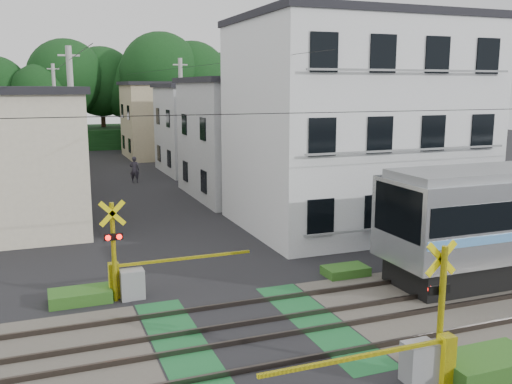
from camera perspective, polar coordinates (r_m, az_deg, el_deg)
name	(u,v)px	position (r m, az deg, el deg)	size (l,w,h in m)	color
ground	(252,333)	(15.25, -0.39, -13.94)	(120.00, 120.00, 0.00)	black
track_bed	(252,332)	(15.24, -0.39, -13.82)	(120.00, 120.00, 0.14)	#47423A
crossing_signal_near	(425,352)	(13.21, 16.51, -15.05)	(4.74, 0.65, 3.09)	yellow
crossing_signal_far	(129,276)	(17.71, -12.60, -8.18)	(4.74, 0.65, 3.09)	yellow
apartment_block	(354,124)	(26.22, 9.78, 6.76)	(10.20, 8.36, 9.30)	silver
houses_row	(119,133)	(39.36, -13.55, 5.79)	(22.07, 31.35, 6.80)	beige
tree_hill	(85,91)	(61.49, -16.72, 9.69)	(40.00, 13.70, 11.70)	#113413
catenary	(448,179)	(17.18, 18.63, 1.20)	(60.00, 5.04, 7.00)	#2D2D33
utility_poles	(103,123)	(36.27, -15.04, 6.66)	(7.90, 42.00, 8.00)	#A5A5A0
pedestrian	(134,170)	(38.59, -12.06, 2.21)	(0.64, 0.42, 1.74)	#35303D
weed_patches	(314,318)	(15.76, 5.86, -12.44)	(10.25, 8.80, 0.40)	#2D5E1E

